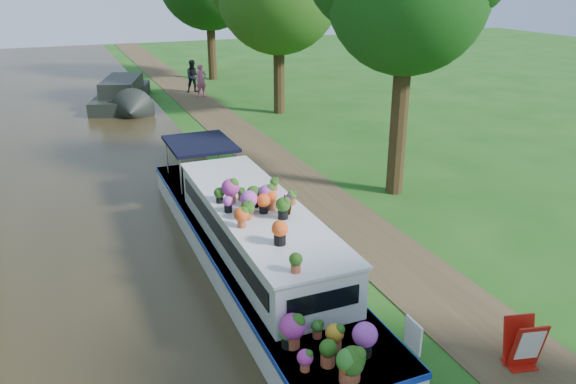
% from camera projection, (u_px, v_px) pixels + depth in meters
% --- Properties ---
extents(ground, '(100.00, 100.00, 0.00)m').
position_uv_depth(ground, '(332.00, 250.00, 14.63)').
color(ground, '#194B12').
rests_on(ground, ground).
extents(canal_water, '(10.00, 100.00, 0.02)m').
position_uv_depth(canal_water, '(91.00, 298.00, 12.48)').
color(canal_water, black).
rests_on(canal_water, ground).
extents(towpath, '(2.20, 100.00, 0.03)m').
position_uv_depth(towpath, '(372.00, 242.00, 15.05)').
color(towpath, '#42351F').
rests_on(towpath, ground).
extents(plant_boat, '(2.29, 13.52, 2.30)m').
position_uv_depth(plant_boat, '(258.00, 246.00, 12.99)').
color(plant_boat, silver).
rests_on(plant_boat, canal_water).
extents(second_boat, '(4.10, 8.14, 1.49)m').
position_uv_depth(second_boat, '(123.00, 94.00, 30.55)').
color(second_boat, black).
rests_on(second_boat, canal_water).
extents(sandwich_board, '(0.63, 0.59, 0.95)m').
position_uv_depth(sandwich_board, '(523.00, 346.00, 10.14)').
color(sandwich_board, '#AC150C').
rests_on(sandwich_board, towpath).
extents(pedestrian_pink, '(0.78, 0.63, 1.87)m').
position_uv_depth(pedestrian_pink, '(201.00, 81.00, 32.48)').
color(pedestrian_pink, '#DE5B92').
rests_on(pedestrian_pink, towpath).
extents(pedestrian_dark, '(1.01, 0.83, 1.93)m').
position_uv_depth(pedestrian_dark, '(193.00, 76.00, 33.68)').
color(pedestrian_dark, black).
rests_on(pedestrian_dark, towpath).
extents(verge_plant, '(0.41, 0.36, 0.44)m').
position_uv_depth(verge_plant, '(323.00, 232.00, 15.14)').
color(verge_plant, '#1D6121').
rests_on(verge_plant, ground).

